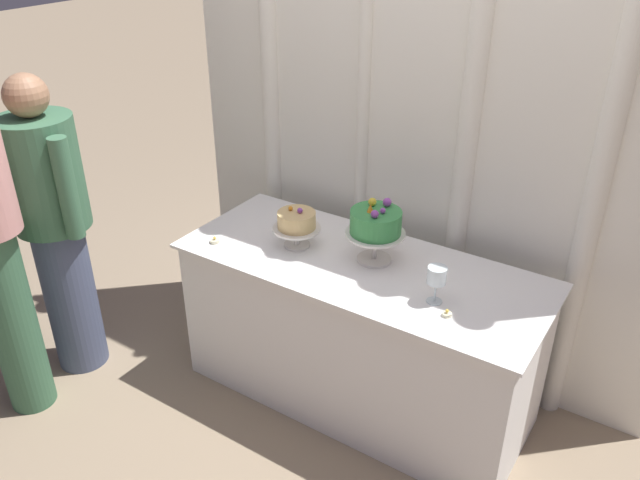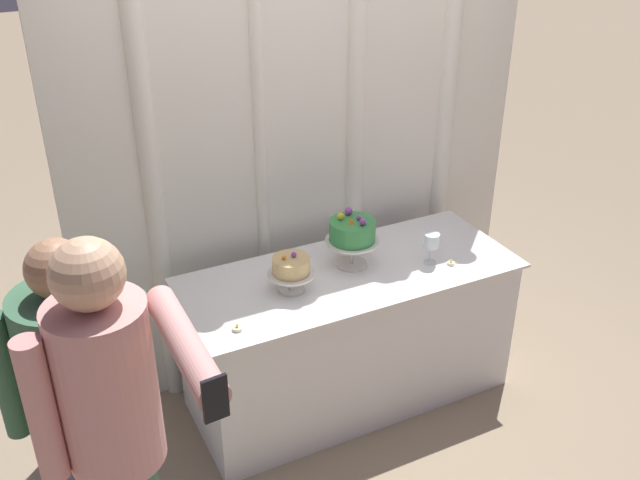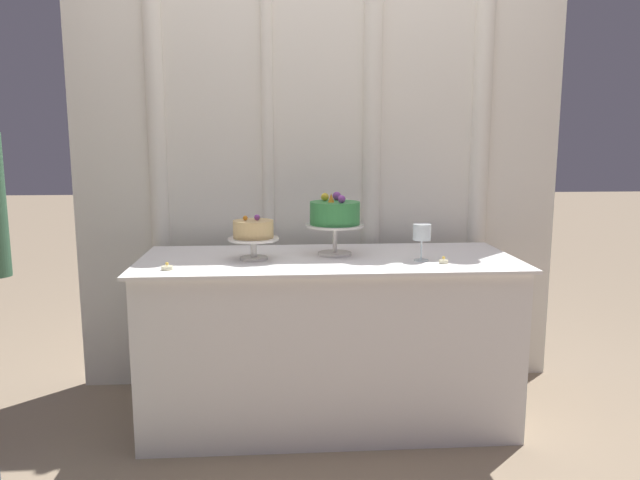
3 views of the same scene
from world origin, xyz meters
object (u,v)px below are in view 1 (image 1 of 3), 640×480
object	(u,v)px
tealight_near_left	(447,314)
guest_man_pink_jacket	(54,221)
tealight_far_left	(215,241)
cake_display_nearright	(376,225)
cake_table	(359,332)
cake_display_nearleft	(297,223)
wine_glass	(437,276)

from	to	relation	value
tealight_near_left	guest_man_pink_jacket	bearing A→B (deg)	-167.69
tealight_far_left	cake_display_nearright	bearing A→B (deg)	20.69
cake_table	cake_display_nearleft	xyz separation A→B (m)	(-0.33, -0.03, 0.50)
guest_man_pink_jacket	tealight_far_left	bearing A→B (deg)	27.19
cake_table	cake_display_nearleft	size ratio (longest dim) A/B	7.52
guest_man_pink_jacket	cake_table	bearing A→B (deg)	22.58
cake_table	wine_glass	distance (m)	0.65
cake_display_nearleft	wine_glass	size ratio (longest dim) A/B	1.39
cake_display_nearright	wine_glass	bearing A→B (deg)	-23.32
wine_glass	cake_table	bearing A→B (deg)	165.76
cake_display_nearright	wine_glass	world-z (taller)	cake_display_nearright
cake_display_nearleft	wine_glass	distance (m)	0.73
cake_display_nearleft	guest_man_pink_jacket	distance (m)	1.17
cake_display_nearleft	cake_display_nearright	distance (m)	0.38
cake_display_nearleft	tealight_far_left	size ratio (longest dim) A/B	4.72
cake_table	tealight_far_left	distance (m)	0.80
cake_display_nearright	guest_man_pink_jacket	bearing A→B (deg)	-156.01
wine_glass	cake_display_nearright	bearing A→B (deg)	156.68
wine_glass	tealight_far_left	bearing A→B (deg)	-174.11
cake_table	wine_glass	world-z (taller)	wine_glass
tealight_far_left	tealight_near_left	distance (m)	1.15
cake_display_nearright	tealight_near_left	xyz separation A→B (m)	(0.44, -0.22, -0.17)
cake_display_nearright	wine_glass	xyz separation A→B (m)	(0.36, -0.16, -0.06)
cake_table	wine_glass	size ratio (longest dim) A/B	10.42
cake_table	cake_display_nearleft	world-z (taller)	cake_display_nearleft
cake_display_nearleft	tealight_near_left	xyz separation A→B (m)	(0.81, -0.14, -0.11)
cake_display_nearleft	guest_man_pink_jacket	xyz separation A→B (m)	(-1.03, -0.54, -0.05)
cake_table	guest_man_pink_jacket	size ratio (longest dim) A/B	1.09
cake_table	cake_display_nearleft	bearing A→B (deg)	-175.51
wine_glass	guest_man_pink_jacket	size ratio (longest dim) A/B	0.10
tealight_far_left	guest_man_pink_jacket	size ratio (longest dim) A/B	0.03
tealight_near_left	cake_display_nearleft	bearing A→B (deg)	170.26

